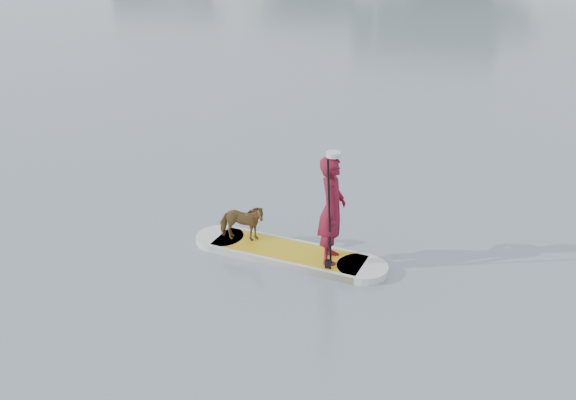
% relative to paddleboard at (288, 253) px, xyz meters
% --- Properties ---
extents(ground, '(140.00, 140.00, 0.00)m').
position_rel_paddleboard_xyz_m(ground, '(0.46, 3.39, -0.06)').
color(ground, slate).
rests_on(ground, ground).
extents(paddleboard, '(3.30, 0.83, 0.12)m').
position_rel_paddleboard_xyz_m(paddleboard, '(0.00, 0.00, 0.00)').
color(paddleboard, gold).
rests_on(paddleboard, ground).
extents(paddler, '(0.54, 0.70, 1.71)m').
position_rel_paddleboard_xyz_m(paddler, '(0.72, -0.01, 0.91)').
color(paddler, maroon).
rests_on(paddler, paddleboard).
extents(white_cap, '(0.22, 0.22, 0.07)m').
position_rel_paddleboard_xyz_m(white_cap, '(0.72, -0.01, 1.80)').
color(white_cap, silver).
rests_on(white_cap, paddler).
extents(dog, '(0.83, 0.53, 0.65)m').
position_rel_paddleboard_xyz_m(dog, '(-0.83, 0.01, 0.38)').
color(dog, brown).
rests_on(dog, paddleboard).
extents(paddle, '(0.10, 0.30, 2.00)m').
position_rel_paddleboard_xyz_m(paddle, '(0.79, -0.30, 0.74)').
color(paddle, black).
rests_on(paddle, ground).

